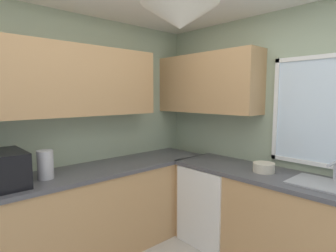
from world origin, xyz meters
TOP-DOWN VIEW (x-y plane):
  - room_shell at (-0.75, 0.49)m, footprint 3.56×3.43m
  - counter_run_left at (-1.41, 0.00)m, footprint 0.65×3.04m
  - counter_run_back at (0.21, 1.34)m, footprint 2.65×0.65m
  - dishwasher at (-0.75, 1.31)m, footprint 0.60×0.60m
  - microwave at (-1.41, -0.66)m, footprint 0.48×0.36m
  - kettle at (-1.39, -0.31)m, footprint 0.14×0.14m
  - sink_assembly at (0.40, 1.35)m, footprint 0.58×0.40m
  - bowl at (-0.18, 1.34)m, footprint 0.21×0.21m

SIDE VIEW (x-z plane):
  - dishwasher at x=-0.75m, z-range 0.00..0.87m
  - counter_run_left at x=-1.41m, z-range 0.00..0.91m
  - counter_run_back at x=0.21m, z-range 0.00..0.91m
  - sink_assembly at x=0.40m, z-range 0.83..1.02m
  - bowl at x=-0.18m, z-range 0.91..1.00m
  - kettle at x=-1.39m, z-range 0.91..1.17m
  - microwave at x=-1.41m, z-range 0.91..1.20m
  - room_shell at x=-0.75m, z-range 0.50..3.07m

